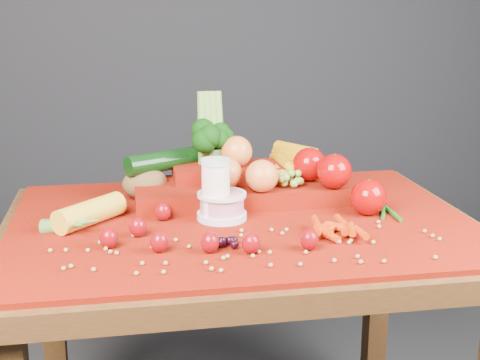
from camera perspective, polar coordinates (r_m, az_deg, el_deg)
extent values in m
cube|color=black|center=(2.96, -5.19, 14.98)|extent=(3.00, 0.02, 2.50)
cube|color=#31190B|center=(1.56, 0.13, -4.62)|extent=(1.10, 0.80, 0.05)
cube|color=#31190B|center=(2.01, -15.59, -12.24)|extent=(0.06, 0.06, 0.70)
cube|color=#31190B|center=(2.13, 11.54, -10.34)|extent=(0.06, 0.06, 0.70)
cube|color=maroon|center=(1.55, 0.13, -3.54)|extent=(1.05, 0.75, 0.01)
cylinder|color=white|center=(1.52, -2.08, -0.88)|extent=(0.06, 0.06, 0.15)
cylinder|color=silver|center=(1.50, -2.10, 1.58)|extent=(0.07, 0.07, 0.01)
cylinder|color=silver|center=(1.55, -1.55, -3.05)|extent=(0.12, 0.12, 0.02)
cylinder|color=#D97F88|center=(1.54, -1.56, -1.94)|extent=(0.10, 0.10, 0.05)
cylinder|color=silver|center=(1.53, -1.57, -1.24)|extent=(0.11, 0.11, 0.01)
ellipsoid|color=maroon|center=(1.45, -8.73, -3.99)|extent=(0.04, 0.04, 0.04)
cone|color=#15450C|center=(1.44, -8.76, -3.21)|extent=(0.03, 0.03, 0.01)
ellipsoid|color=maroon|center=(1.39, -11.14, -4.90)|extent=(0.04, 0.04, 0.04)
cone|color=#15450C|center=(1.38, -11.18, -4.10)|extent=(0.03, 0.03, 0.01)
ellipsoid|color=maroon|center=(1.35, -6.91, -5.28)|extent=(0.04, 0.04, 0.04)
cone|color=#15450C|center=(1.35, -6.94, -4.45)|extent=(0.03, 0.03, 0.01)
ellipsoid|color=maroon|center=(1.34, -2.58, -5.34)|extent=(0.04, 0.04, 0.04)
cone|color=#15450C|center=(1.34, -2.59, -4.51)|extent=(0.03, 0.03, 0.01)
ellipsoid|color=maroon|center=(1.34, 0.96, -5.43)|extent=(0.04, 0.04, 0.04)
cone|color=#15450C|center=(1.33, 0.96, -4.60)|extent=(0.03, 0.03, 0.01)
ellipsoid|color=maroon|center=(1.36, 5.94, -5.10)|extent=(0.04, 0.04, 0.04)
cone|color=#15450C|center=(1.36, 5.96, -4.28)|extent=(0.03, 0.03, 0.01)
ellipsoid|color=maroon|center=(1.54, -6.61, -2.69)|extent=(0.04, 0.04, 0.04)
cone|color=#15450C|center=(1.54, -6.63, -1.95)|extent=(0.03, 0.03, 0.01)
cylinder|color=gold|center=(1.54, -12.70, -2.74)|extent=(0.17, 0.17, 0.06)
ellipsoid|color=brown|center=(1.71, -8.07, -0.32)|extent=(0.12, 0.09, 0.08)
cube|color=maroon|center=(1.69, -0.10, -0.99)|extent=(0.52, 0.22, 0.04)
cube|color=maroon|center=(1.72, -1.05, 0.71)|extent=(0.28, 0.12, 0.03)
sphere|color=#930007|center=(1.64, 8.05, 0.74)|extent=(0.09, 0.09, 0.09)
sphere|color=#930007|center=(1.60, 10.92, -1.44)|extent=(0.09, 0.09, 0.09)
sphere|color=#930007|center=(1.70, 5.94, 1.34)|extent=(0.09, 0.09, 0.09)
sphere|color=#D46428|center=(1.62, -1.19, 0.57)|extent=(0.08, 0.08, 0.08)
sphere|color=#D46428|center=(1.59, 1.87, 0.34)|extent=(0.08, 0.08, 0.08)
sphere|color=#D46428|center=(1.69, -0.28, 2.45)|extent=(0.08, 0.08, 0.08)
cylinder|color=#C09C0F|center=(1.77, 3.03, 1.04)|extent=(0.06, 0.15, 0.04)
cylinder|color=#C09C0F|center=(1.77, 3.67, 1.54)|extent=(0.04, 0.15, 0.04)
cylinder|color=#C09C0F|center=(1.77, 4.31, 2.04)|extent=(0.07, 0.15, 0.04)
cylinder|color=#C09C0F|center=(1.77, 4.79, 2.53)|extent=(0.10, 0.15, 0.04)
cylinder|color=#3F662D|center=(1.71, -2.09, 1.97)|extent=(0.04, 0.04, 0.04)
cylinder|color=olive|center=(1.73, -3.29, 3.91)|extent=(0.03, 0.06, 0.22)
cylinder|color=olive|center=(1.73, -2.77, 3.93)|extent=(0.02, 0.06, 0.22)
cylinder|color=olive|center=(1.74, -2.24, 3.95)|extent=(0.02, 0.06, 0.22)
cylinder|color=olive|center=(1.74, -1.72, 3.97)|extent=(0.03, 0.06, 0.22)
cylinder|color=black|center=(1.74, -5.82, 1.74)|extent=(0.25, 0.16, 0.05)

